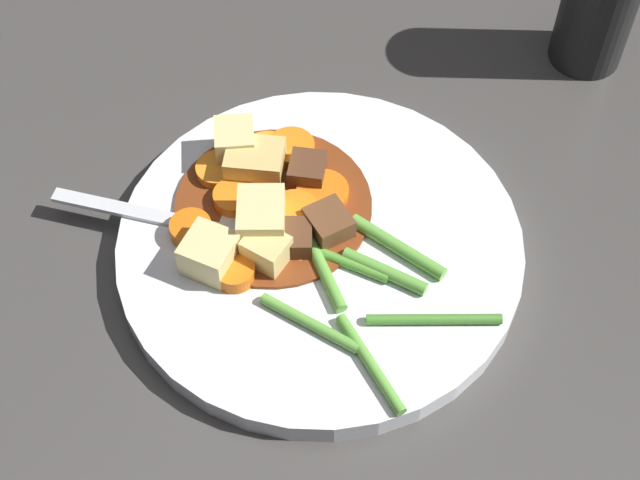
{
  "coord_description": "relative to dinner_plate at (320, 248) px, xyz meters",
  "views": [
    {
      "loc": [
        -0.23,
        0.26,
        0.52
      ],
      "look_at": [
        0.0,
        0.0,
        0.02
      ],
      "focal_mm": 53.07,
      "sensor_mm": 36.0,
      "label": 1
    }
  ],
  "objects": [
    {
      "name": "potato_chunk_2",
      "position": [
        0.03,
        0.02,
        0.02
      ],
      "size": [
        0.05,
        0.05,
        0.03
      ],
      "primitive_type": "cube",
      "rotation": [
        0.0,
        0.0,
        0.73
      ],
      "color": "#EAD68C",
      "rests_on": "dinner_plate"
    },
    {
      "name": "potato_chunk_0",
      "position": [
        0.09,
        -0.01,
        0.02
      ],
      "size": [
        0.04,
        0.04,
        0.03
      ],
      "primitive_type": "cube",
      "rotation": [
        0.0,
        0.0,
        3.96
      ],
      "color": "#EAD68C",
      "rests_on": "dinner_plate"
    },
    {
      "name": "green_bean_1",
      "position": [
        -0.04,
        -0.03,
        0.01
      ],
      "size": [
        0.07,
        0.01,
        0.01
      ],
      "primitive_type": "cylinder",
      "rotation": [
        0.0,
        1.57,
        0.07
      ],
      "color": "#66AD42",
      "rests_on": "dinner_plate"
    },
    {
      "name": "green_bean_3",
      "position": [
        -0.08,
        0.05,
        0.01
      ],
      "size": [
        0.07,
        0.03,
        0.01
      ],
      "primitive_type": "cylinder",
      "rotation": [
        0.0,
        1.57,
        -0.35
      ],
      "color": "#66AD42",
      "rests_on": "dinner_plate"
    },
    {
      "name": "green_bean_6",
      "position": [
        -0.04,
        0.05,
        0.01
      ],
      "size": [
        0.07,
        0.02,
        0.01
      ],
      "primitive_type": "cylinder",
      "rotation": [
        0.0,
        1.57,
        0.17
      ],
      "color": "#66AD42",
      "rests_on": "dinner_plate"
    },
    {
      "name": "carrot_slice_0",
      "position": [
        0.06,
        0.02,
        0.01
      ],
      "size": [
        0.04,
        0.04,
        0.01
      ],
      "primitive_type": "cylinder",
      "rotation": [
        0.0,
        0.0,
        2.74
      ],
      "color": "orange",
      "rests_on": "dinner_plate"
    },
    {
      "name": "potato_chunk_4",
      "position": [
        0.04,
        0.06,
        0.02
      ],
      "size": [
        0.04,
        0.04,
        0.03
      ],
      "primitive_type": "cube",
      "rotation": [
        0.0,
        0.0,
        1.86
      ],
      "color": "#EAD68C",
      "rests_on": "dinner_plate"
    },
    {
      "name": "stew_sauce",
      "position": [
        0.04,
        0.0,
        0.01
      ],
      "size": [
        0.13,
        0.13,
        0.0
      ],
      "primitive_type": "cylinder",
      "color": "brown",
      "rests_on": "dinner_plate"
    },
    {
      "name": "carrot_slice_7",
      "position": [
        0.06,
        -0.04,
        0.01
      ],
      "size": [
        0.04,
        0.04,
        0.01
      ],
      "primitive_type": "cylinder",
      "rotation": [
        0.0,
        0.0,
        3.28
      ],
      "color": "orange",
      "rests_on": "dinner_plate"
    },
    {
      "name": "dinner_plate",
      "position": [
        0.0,
        0.0,
        0.0
      ],
      "size": [
        0.27,
        0.27,
        0.02
      ],
      "primitive_type": "cylinder",
      "color": "white",
      "rests_on": "ground_plane"
    },
    {
      "name": "green_bean_2",
      "position": [
        -0.05,
        -0.01,
        0.01
      ],
      "size": [
        0.06,
        0.02,
        0.01
      ],
      "primitive_type": "cylinder",
      "rotation": [
        0.0,
        1.57,
        0.22
      ],
      "color": "#66AD42",
      "rests_on": "dinner_plate"
    },
    {
      "name": "meat_chunk_1",
      "position": [
        -0.0,
        -0.01,
        0.02
      ],
      "size": [
        0.03,
        0.03,
        0.02
      ],
      "primitive_type": "cube",
      "rotation": [
        0.0,
        0.0,
        5.95
      ],
      "color": "brown",
      "rests_on": "dinner_plate"
    },
    {
      "name": "green_bean_4",
      "position": [
        -0.01,
        0.02,
        0.01
      ],
      "size": [
        0.07,
        0.04,
        0.01
      ],
      "primitive_type": "cylinder",
      "rotation": [
        0.0,
        1.57,
        -0.47
      ],
      "color": "#66AD42",
      "rests_on": "dinner_plate"
    },
    {
      "name": "potato_chunk_3",
      "position": [
        0.07,
        -0.01,
        0.02
      ],
      "size": [
        0.05,
        0.05,
        0.03
      ],
      "primitive_type": "cube",
      "rotation": [
        0.0,
        0.0,
        3.75
      ],
      "color": "#DBBC6B",
      "rests_on": "dinner_plate"
    },
    {
      "name": "meat_chunk_0",
      "position": [
        0.04,
        -0.03,
        0.02
      ],
      "size": [
        0.03,
        0.03,
        0.02
      ],
      "primitive_type": "cube",
      "rotation": [
        0.0,
        0.0,
        0.57
      ],
      "color": "#56331E",
      "rests_on": "dinner_plate"
    },
    {
      "name": "green_bean_0",
      "position": [
        -0.01,
        0.01,
        0.01
      ],
      "size": [
        0.08,
        0.03,
        0.01
      ],
      "primitive_type": "cylinder",
      "rotation": [
        0.0,
        1.57,
        0.28
      ],
      "color": "#599E38",
      "rests_on": "dinner_plate"
    },
    {
      "name": "green_bean_5",
      "position": [
        -0.09,
        0.0,
        0.01
      ],
      "size": [
        0.07,
        0.06,
        0.01
      ],
      "primitive_type": "cylinder",
      "rotation": [
        0.0,
        1.57,
        0.73
      ],
      "color": "#4C8E33",
      "rests_on": "dinner_plate"
    },
    {
      "name": "carrot_slice_2",
      "position": [
        0.02,
        0.06,
        0.01
      ],
      "size": [
        0.04,
        0.04,
        0.01
      ],
      "primitive_type": "cylinder",
      "rotation": [
        0.0,
        0.0,
        4.03
      ],
      "color": "orange",
      "rests_on": "dinner_plate"
    },
    {
      "name": "carrot_slice_5",
      "position": [
        0.09,
        0.01,
        0.01
      ],
      "size": [
        0.03,
        0.03,
        0.01
      ],
      "primitive_type": "cylinder",
      "rotation": [
        0.0,
        0.0,
        6.27
      ],
      "color": "orange",
      "rests_on": "dinner_plate"
    },
    {
      "name": "fork",
      "position": [
        0.07,
        0.05,
        0.01
      ],
      "size": [
        0.16,
        0.09,
        0.0
      ],
      "color": "silver",
      "rests_on": "dinner_plate"
    },
    {
      "name": "meat_chunk_2",
      "position": [
        0.01,
        0.02,
        0.02
      ],
      "size": [
        0.04,
        0.04,
        0.02
      ],
      "primitive_type": "cube",
      "rotation": [
        0.0,
        0.0,
        3.87
      ],
      "color": "#56331E",
      "rests_on": "dinner_plate"
    },
    {
      "name": "carrot_slice_1",
      "position": [
        0.07,
        -0.03,
        0.01
      ],
      "size": [
        0.04,
        0.04,
        0.01
      ],
      "primitive_type": "cylinder",
      "rotation": [
        0.0,
        0.0,
        6.09
      ],
      "color": "orange",
      "rests_on": "dinner_plate"
    },
    {
      "name": "carrot_slice_3",
      "position": [
        0.02,
        -0.03,
        0.01
      ],
      "size": [
        0.05,
        0.05,
        0.01
      ],
      "primitive_type": "cylinder",
      "rotation": [
        0.0,
        0.0,
        2.12
      ],
      "color": "orange",
      "rests_on": "dinner_plate"
    },
    {
      "name": "carrot_slice_4",
      "position": [
        0.02,
        -0.0,
        0.02
      ],
      "size": [
        0.05,
        0.05,
        0.01
      ],
      "primitive_type": "cylinder",
      "rotation": [
        0.0,
        0.0,
        5.79
      ],
      "color": "orange",
      "rests_on": "dinner_plate"
    },
    {
      "name": "ground_plane",
      "position": [
        0.0,
        0.0,
        -0.01
      ],
      "size": [
        3.0,
        3.0,
        0.0
      ],
      "primitive_type": "plane",
      "color": "#423F3D"
    },
    {
      "name": "carrot_slice_6",
      "position": [
        0.07,
        0.05,
        0.01
      ],
      "size": [
        0.03,
        0.03,
        0.01
      ],
      "primitive_type": "cylinder",
      "rotation": [
        0.0,
        0.0,
        0.16
      ],
      "color": "orange",
      "rests_on": "dinner_plate"
    },
    {
      "name": "potato_chunk_1",
      "position": [
        0.01,
        0.03,
        0.02
      ],
      "size": [
        0.03,
        0.03,
        0.02
      ],
      "primitive_type": "cube",
      "rotation": [
        0.0,
        0.0,
        0.17
      ],
      "color": "#E5CC7A",
      "rests_on": "dinner_plate"
    }
  ]
}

